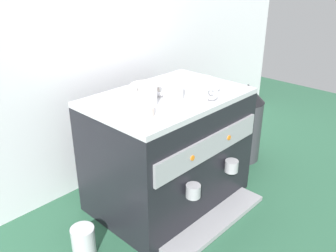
# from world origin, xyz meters

# --- Properties ---
(ground_plane) EXTENTS (4.00, 4.00, 0.00)m
(ground_plane) POSITION_xyz_m (0.00, 0.00, 0.00)
(ground_plane) COLOR #28563D
(tiled_backsplash_wall) EXTENTS (2.80, 0.03, 1.07)m
(tiled_backsplash_wall) POSITION_xyz_m (0.00, 0.38, 0.54)
(tiled_backsplash_wall) COLOR silver
(tiled_backsplash_wall) RESTS_ON ground_plane
(espresso_machine) EXTENTS (0.65, 0.54, 0.50)m
(espresso_machine) POSITION_xyz_m (0.00, -0.00, 0.25)
(espresso_machine) COLOR black
(espresso_machine) RESTS_ON ground_plane
(ceramic_cup_0) EXTENTS (0.09, 0.11, 0.07)m
(ceramic_cup_0) POSITION_xyz_m (-0.02, -0.04, 0.53)
(ceramic_cup_0) COLOR white
(ceramic_cup_0) RESTS_ON espresso_machine
(ceramic_cup_1) EXTENTS (0.07, 0.11, 0.08)m
(ceramic_cup_1) POSITION_xyz_m (-0.13, -0.02, 0.54)
(ceramic_cup_1) COLOR white
(ceramic_cup_1) RESTS_ON espresso_machine
(ceramic_cup_2) EXTENTS (0.07, 0.11, 0.07)m
(ceramic_cup_2) POSITION_xyz_m (0.04, -0.14, 0.54)
(ceramic_cup_2) COLOR white
(ceramic_cup_2) RESTS_ON espresso_machine
(ceramic_cup_3) EXTENTS (0.08, 0.10, 0.06)m
(ceramic_cup_3) POSITION_xyz_m (0.13, -0.08, 0.53)
(ceramic_cup_3) COLOR white
(ceramic_cup_3) RESTS_ON espresso_machine
(ceramic_bowl_0) EXTENTS (0.12, 0.12, 0.04)m
(ceramic_bowl_0) POSITION_xyz_m (-0.05, 0.08, 0.52)
(ceramic_bowl_0) COLOR beige
(ceramic_bowl_0) RESTS_ON espresso_machine
(ceramic_bowl_1) EXTENTS (0.09, 0.09, 0.03)m
(ceramic_bowl_1) POSITION_xyz_m (-0.22, -0.08, 0.52)
(ceramic_bowl_1) COLOR beige
(ceramic_bowl_1) RESTS_ON espresso_machine
(coffee_grinder) EXTENTS (0.18, 0.18, 0.42)m
(coffee_grinder) POSITION_xyz_m (0.55, -0.04, 0.21)
(coffee_grinder) COLOR #333338
(coffee_grinder) RESTS_ON ground_plane
(milk_pitcher) EXTENTS (0.09, 0.09, 0.11)m
(milk_pitcher) POSITION_xyz_m (-0.47, -0.02, 0.06)
(milk_pitcher) COLOR #B7B7BC
(milk_pitcher) RESTS_ON ground_plane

